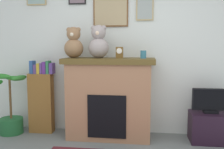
# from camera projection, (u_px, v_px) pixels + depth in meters

# --- Properties ---
(back_wall) EXTENTS (5.20, 0.15, 2.60)m
(back_wall) POSITION_uv_depth(u_px,v_px,m) (128.00, 52.00, 4.15)
(back_wall) COLOR silver
(back_wall) RESTS_ON ground_plane
(fireplace) EXTENTS (1.37, 0.61, 1.23)m
(fireplace) POSITION_uv_depth(u_px,v_px,m) (109.00, 98.00, 3.93)
(fireplace) COLOR #996B4C
(fireplace) RESTS_ON ground_plane
(bookshelf) EXTENTS (0.42, 0.16, 1.18)m
(bookshelf) POSITION_uv_depth(u_px,v_px,m) (41.00, 99.00, 4.16)
(bookshelf) COLOR brown
(bookshelf) RESTS_ON ground_plane
(potted_plant) EXTENTS (0.52, 0.51, 1.00)m
(potted_plant) POSITION_uv_depth(u_px,v_px,m) (11.00, 114.00, 4.11)
(potted_plant) COLOR #1E592D
(potted_plant) RESTS_ON ground_plane
(tv_stand) EXTENTS (0.58, 0.40, 0.44)m
(tv_stand) POSITION_uv_depth(u_px,v_px,m) (210.00, 127.00, 3.76)
(tv_stand) COLOR black
(tv_stand) RESTS_ON ground_plane
(television) EXTENTS (0.54, 0.14, 0.36)m
(television) POSITION_uv_depth(u_px,v_px,m) (211.00, 101.00, 3.71)
(television) COLOR black
(television) RESTS_ON tv_stand
(candle_jar) EXTENTS (0.09, 0.09, 0.12)m
(candle_jar) POSITION_uv_depth(u_px,v_px,m) (143.00, 54.00, 3.77)
(candle_jar) COLOR teal
(candle_jar) RESTS_ON fireplace
(mantel_clock) EXTENTS (0.11, 0.08, 0.17)m
(mantel_clock) POSITION_uv_depth(u_px,v_px,m) (120.00, 53.00, 3.81)
(mantel_clock) COLOR brown
(mantel_clock) RESTS_ON fireplace
(teddy_bear_cream) EXTENTS (0.29, 0.29, 0.47)m
(teddy_bear_cream) POSITION_uv_depth(u_px,v_px,m) (74.00, 44.00, 3.89)
(teddy_bear_cream) COLOR #8A6646
(teddy_bear_cream) RESTS_ON fireplace
(teddy_bear_grey) EXTENTS (0.31, 0.31, 0.50)m
(teddy_bear_grey) POSITION_uv_depth(u_px,v_px,m) (99.00, 43.00, 3.84)
(teddy_bear_grey) COLOR gray
(teddy_bear_grey) RESTS_ON fireplace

